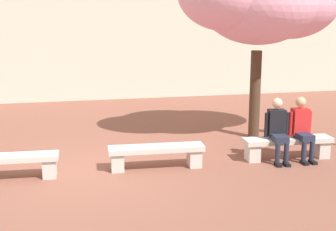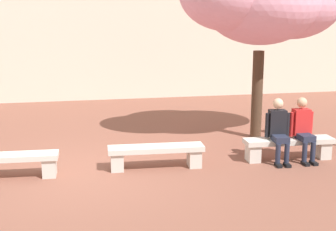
{
  "view_description": "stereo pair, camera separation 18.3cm",
  "coord_description": "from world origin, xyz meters",
  "px_view_note": "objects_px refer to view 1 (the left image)",
  "views": [
    {
      "loc": [
        -0.34,
        -8.55,
        2.94
      ],
      "look_at": [
        1.67,
        0.2,
        1.0
      ],
      "focal_mm": 50.0,
      "sensor_mm": 36.0,
      "label": 1
    },
    {
      "loc": [
        -0.16,
        -8.59,
        2.94
      ],
      "look_at": [
        1.67,
        0.2,
        1.0
      ],
      "focal_mm": 50.0,
      "sensor_mm": 36.0,
      "label": 2
    }
  ],
  "objects_px": {
    "stone_bench_center": "(156,153)",
    "stone_bench_near_east": "(288,145)",
    "stone_bench_near_west": "(6,163)",
    "person_seated_left": "(278,127)",
    "person_seated_right": "(302,126)"
  },
  "relations": [
    {
      "from": "stone_bench_center",
      "to": "stone_bench_near_east",
      "type": "xyz_separation_m",
      "value": [
        2.78,
        -0.0,
        0.0
      ]
    },
    {
      "from": "stone_bench_near_west",
      "to": "person_seated_left",
      "type": "distance_m",
      "value": 5.3
    },
    {
      "from": "stone_bench_near_west",
      "to": "stone_bench_near_east",
      "type": "distance_m",
      "value": 5.56
    },
    {
      "from": "stone_bench_near_west",
      "to": "person_seated_right",
      "type": "height_order",
      "value": "person_seated_right"
    },
    {
      "from": "person_seated_left",
      "to": "person_seated_right",
      "type": "relative_size",
      "value": 1.0
    },
    {
      "from": "stone_bench_near_east",
      "to": "person_seated_left",
      "type": "distance_m",
      "value": 0.48
    },
    {
      "from": "person_seated_left",
      "to": "person_seated_right",
      "type": "bearing_deg",
      "value": -0.04
    },
    {
      "from": "stone_bench_near_west",
      "to": "stone_bench_center",
      "type": "height_order",
      "value": "same"
    },
    {
      "from": "stone_bench_near_west",
      "to": "person_seated_left",
      "type": "relative_size",
      "value": 1.46
    },
    {
      "from": "stone_bench_center",
      "to": "stone_bench_near_west",
      "type": "bearing_deg",
      "value": -180.0
    },
    {
      "from": "stone_bench_near_east",
      "to": "person_seated_right",
      "type": "distance_m",
      "value": 0.48
    },
    {
      "from": "stone_bench_near_west",
      "to": "person_seated_right",
      "type": "relative_size",
      "value": 1.46
    },
    {
      "from": "stone_bench_near_west",
      "to": "stone_bench_center",
      "type": "relative_size",
      "value": 1.0
    },
    {
      "from": "stone_bench_near_east",
      "to": "person_seated_left",
      "type": "xyz_separation_m",
      "value": [
        -0.27,
        -0.05,
        0.39
      ]
    },
    {
      "from": "stone_bench_center",
      "to": "stone_bench_near_east",
      "type": "height_order",
      "value": "same"
    }
  ]
}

